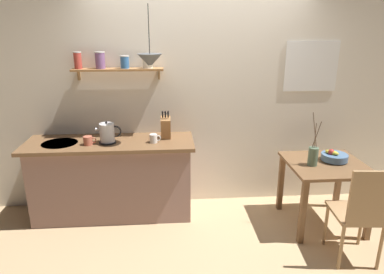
{
  "coord_description": "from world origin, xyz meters",
  "views": [
    {
      "loc": [
        -0.37,
        -3.35,
        2.12
      ],
      "look_at": [
        -0.1,
        0.25,
        0.95
      ],
      "focal_mm": 32.49,
      "sensor_mm": 36.0,
      "label": 1
    }
  ],
  "objects_px": {
    "electric_kettle": "(107,133)",
    "knife_block": "(166,127)",
    "pendant_lamp": "(150,60)",
    "dining_chair_near": "(361,211)",
    "fruit_bowl": "(334,157)",
    "dining_table": "(325,174)",
    "coffee_mug_spare": "(154,138)",
    "coffee_mug_by_sink": "(88,141)",
    "twig_vase": "(313,156)"
  },
  "relations": [
    {
      "from": "dining_chair_near",
      "to": "twig_vase",
      "type": "xyz_separation_m",
      "value": [
        -0.2,
        0.64,
        0.29
      ]
    },
    {
      "from": "fruit_bowl",
      "to": "twig_vase",
      "type": "bearing_deg",
      "value": -161.99
    },
    {
      "from": "knife_block",
      "to": "pendant_lamp",
      "type": "relative_size",
      "value": 0.55
    },
    {
      "from": "twig_vase",
      "to": "coffee_mug_spare",
      "type": "bearing_deg",
      "value": 169.11
    },
    {
      "from": "dining_table",
      "to": "twig_vase",
      "type": "bearing_deg",
      "value": -166.28
    },
    {
      "from": "twig_vase",
      "to": "pendant_lamp",
      "type": "xyz_separation_m",
      "value": [
        -1.66,
        0.25,
        0.96
      ]
    },
    {
      "from": "dining_chair_near",
      "to": "twig_vase",
      "type": "bearing_deg",
      "value": 107.87
    },
    {
      "from": "fruit_bowl",
      "to": "twig_vase",
      "type": "height_order",
      "value": "twig_vase"
    },
    {
      "from": "electric_kettle",
      "to": "coffee_mug_spare",
      "type": "bearing_deg",
      "value": -2.48
    },
    {
      "from": "fruit_bowl",
      "to": "electric_kettle",
      "type": "xyz_separation_m",
      "value": [
        -2.42,
        0.25,
        0.24
      ]
    },
    {
      "from": "knife_block",
      "to": "coffee_mug_by_sink",
      "type": "height_order",
      "value": "knife_block"
    },
    {
      "from": "dining_chair_near",
      "to": "knife_block",
      "type": "distance_m",
      "value": 2.1
    },
    {
      "from": "dining_table",
      "to": "coffee_mug_spare",
      "type": "height_order",
      "value": "coffee_mug_spare"
    },
    {
      "from": "dining_chair_near",
      "to": "knife_block",
      "type": "xyz_separation_m",
      "value": [
        -1.72,
        1.09,
        0.5
      ]
    },
    {
      "from": "dining_chair_near",
      "to": "pendant_lamp",
      "type": "relative_size",
      "value": 1.64
    },
    {
      "from": "electric_kettle",
      "to": "knife_block",
      "type": "distance_m",
      "value": 0.63
    },
    {
      "from": "dining_table",
      "to": "twig_vase",
      "type": "relative_size",
      "value": 1.42
    },
    {
      "from": "coffee_mug_by_sink",
      "to": "coffee_mug_spare",
      "type": "xyz_separation_m",
      "value": [
        0.69,
        0.02,
        -0.0
      ]
    },
    {
      "from": "knife_block",
      "to": "coffee_mug_spare",
      "type": "xyz_separation_m",
      "value": [
        -0.13,
        -0.14,
        -0.08
      ]
    },
    {
      "from": "dining_table",
      "to": "dining_chair_near",
      "type": "distance_m",
      "value": 0.68
    },
    {
      "from": "dining_table",
      "to": "knife_block",
      "type": "relative_size",
      "value": 2.48
    },
    {
      "from": "coffee_mug_spare",
      "to": "knife_block",
      "type": "bearing_deg",
      "value": 47.17
    },
    {
      "from": "coffee_mug_spare",
      "to": "dining_chair_near",
      "type": "bearing_deg",
      "value": -27.2
    },
    {
      "from": "dining_table",
      "to": "dining_chair_near",
      "type": "relative_size",
      "value": 0.83
    },
    {
      "from": "coffee_mug_spare",
      "to": "pendant_lamp",
      "type": "bearing_deg",
      "value": -96.4
    },
    {
      "from": "electric_kettle",
      "to": "coffee_mug_by_sink",
      "type": "relative_size",
      "value": 2.0
    },
    {
      "from": "fruit_bowl",
      "to": "coffee_mug_spare",
      "type": "height_order",
      "value": "coffee_mug_spare"
    },
    {
      "from": "fruit_bowl",
      "to": "electric_kettle",
      "type": "bearing_deg",
      "value": 174.14
    },
    {
      "from": "dining_chair_near",
      "to": "electric_kettle",
      "type": "height_order",
      "value": "electric_kettle"
    },
    {
      "from": "dining_table",
      "to": "coffee_mug_by_sink",
      "type": "relative_size",
      "value": 5.98
    },
    {
      "from": "dining_chair_near",
      "to": "knife_block",
      "type": "relative_size",
      "value": 3.01
    },
    {
      "from": "knife_block",
      "to": "dining_table",
      "type": "bearing_deg",
      "value": -13.79
    },
    {
      "from": "fruit_bowl",
      "to": "coffee_mug_spare",
      "type": "xyz_separation_m",
      "value": [
        -1.93,
        0.23,
        0.18
      ]
    },
    {
      "from": "knife_block",
      "to": "electric_kettle",
      "type": "bearing_deg",
      "value": -169.09
    },
    {
      "from": "dining_chair_near",
      "to": "fruit_bowl",
      "type": "height_order",
      "value": "dining_chair_near"
    },
    {
      "from": "dining_table",
      "to": "coffee_mug_by_sink",
      "type": "distance_m",
      "value": 2.55
    },
    {
      "from": "coffee_mug_by_sink",
      "to": "fruit_bowl",
      "type": "bearing_deg",
      "value": -4.45
    },
    {
      "from": "twig_vase",
      "to": "coffee_mug_by_sink",
      "type": "xyz_separation_m",
      "value": [
        -2.34,
        0.29,
        0.13
      ]
    },
    {
      "from": "fruit_bowl",
      "to": "pendant_lamp",
      "type": "bearing_deg",
      "value": 175.3
    },
    {
      "from": "twig_vase",
      "to": "dining_chair_near",
      "type": "bearing_deg",
      "value": -72.13
    },
    {
      "from": "pendant_lamp",
      "to": "twig_vase",
      "type": "bearing_deg",
      "value": -8.56
    },
    {
      "from": "twig_vase",
      "to": "knife_block",
      "type": "distance_m",
      "value": 1.6
    },
    {
      "from": "fruit_bowl",
      "to": "coffee_mug_by_sink",
      "type": "relative_size",
      "value": 2.06
    },
    {
      "from": "pendant_lamp",
      "to": "electric_kettle",
      "type": "bearing_deg",
      "value": 169.55
    },
    {
      "from": "dining_table",
      "to": "coffee_mug_spare",
      "type": "bearing_deg",
      "value": 171.45
    },
    {
      "from": "coffee_mug_by_sink",
      "to": "pendant_lamp",
      "type": "xyz_separation_m",
      "value": [
        0.68,
        -0.04,
        0.83
      ]
    },
    {
      "from": "dining_table",
      "to": "fruit_bowl",
      "type": "relative_size",
      "value": 2.91
    },
    {
      "from": "electric_kettle",
      "to": "knife_block",
      "type": "relative_size",
      "value": 0.83
    },
    {
      "from": "electric_kettle",
      "to": "dining_table",
      "type": "bearing_deg",
      "value": -7.27
    },
    {
      "from": "dining_chair_near",
      "to": "pendant_lamp",
      "type": "bearing_deg",
      "value": 154.58
    }
  ]
}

